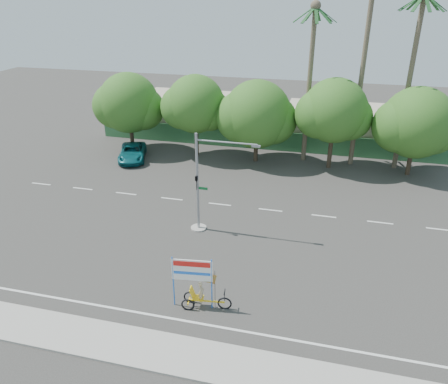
# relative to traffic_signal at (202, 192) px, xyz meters

# --- Properties ---
(ground) EXTENTS (120.00, 120.00, 0.00)m
(ground) POSITION_rel_traffic_signal_xyz_m (2.20, -3.98, -2.92)
(ground) COLOR #33302D
(ground) RESTS_ON ground
(sidewalk_near) EXTENTS (50.00, 2.40, 0.12)m
(sidewalk_near) POSITION_rel_traffic_signal_xyz_m (2.20, -11.48, -2.86)
(sidewalk_near) COLOR gray
(sidewalk_near) RESTS_ON ground
(fence) EXTENTS (38.00, 0.08, 2.00)m
(fence) POSITION_rel_traffic_signal_xyz_m (2.20, 17.52, -1.92)
(fence) COLOR #336B3D
(fence) RESTS_ON ground
(building_left) EXTENTS (12.00, 8.00, 4.00)m
(building_left) POSITION_rel_traffic_signal_xyz_m (-7.80, 22.02, -0.92)
(building_left) COLOR #BAAA94
(building_left) RESTS_ON ground
(building_right) EXTENTS (14.00, 8.00, 3.60)m
(building_right) POSITION_rel_traffic_signal_xyz_m (10.20, 22.02, -1.12)
(building_right) COLOR #BAAA94
(building_right) RESTS_ON ground
(tree_far_left) EXTENTS (7.14, 6.00, 7.96)m
(tree_far_left) POSITION_rel_traffic_signal_xyz_m (-11.85, 14.02, 1.84)
(tree_far_left) COLOR #473828
(tree_far_left) RESTS_ON ground
(tree_left) EXTENTS (6.66, 5.60, 8.07)m
(tree_left) POSITION_rel_traffic_signal_xyz_m (-4.85, 14.02, 2.14)
(tree_left) COLOR #473828
(tree_left) RESTS_ON ground
(tree_center) EXTENTS (7.62, 6.40, 7.85)m
(tree_center) POSITION_rel_traffic_signal_xyz_m (1.14, 14.02, 1.55)
(tree_center) COLOR #473828
(tree_center) RESTS_ON ground
(tree_right) EXTENTS (6.90, 5.80, 8.36)m
(tree_right) POSITION_rel_traffic_signal_xyz_m (8.15, 14.02, 2.32)
(tree_right) COLOR #473828
(tree_right) RESTS_ON ground
(tree_far_right) EXTENTS (7.38, 6.20, 7.94)m
(tree_far_right) POSITION_rel_traffic_signal_xyz_m (15.15, 14.02, 1.73)
(tree_far_right) COLOR #473828
(tree_far_right) RESTS_ON ground
(palm_tall) EXTENTS (3.73, 3.79, 17.45)m
(palm_tall) POSITION_rel_traffic_signal_xyz_m (10.20, 15.52, 7.55)
(palm_tall) COLOR #70604C
(palm_tall) RESTS_ON ground
(palm_mid) EXTENTS (3.73, 3.79, 15.45)m
(palm_mid) POSITION_rel_traffic_signal_xyz_m (14.20, 15.52, 6.48)
(palm_mid) COLOR #70604C
(palm_mid) RESTS_ON ground
(palm_short) EXTENTS (3.73, 3.79, 14.45)m
(palm_short) POSITION_rel_traffic_signal_xyz_m (5.70, 15.52, 5.94)
(palm_short) COLOR #70604C
(palm_short) RESTS_ON ground
(traffic_signal) EXTENTS (4.72, 1.10, 7.00)m
(traffic_signal) POSITION_rel_traffic_signal_xyz_m (0.00, 0.00, 0.00)
(traffic_signal) COLOR gray
(traffic_signal) RESTS_ON ground
(trike_billboard) EXTENTS (3.12, 0.89, 3.08)m
(trike_billboard) POSITION_rel_traffic_signal_xyz_m (2.15, -7.94, -1.68)
(trike_billboard) COLOR black
(trike_billboard) RESTS_ON ground
(pickup_truck) EXTENTS (4.04, 5.75, 1.46)m
(pickup_truck) POSITION_rel_traffic_signal_xyz_m (-10.62, 11.43, -2.19)
(pickup_truck) COLOR #0D5860
(pickup_truck) RESTS_ON ground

